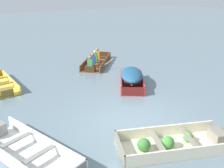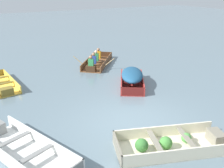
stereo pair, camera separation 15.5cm
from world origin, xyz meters
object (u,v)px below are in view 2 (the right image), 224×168
(dinghy_cream_foreground, at_px, (172,144))
(rowboat_wooden_brown_with_crew, at_px, (96,62))
(skiff_white_mid_moored, at_px, (22,149))
(skiff_red_near_moored, at_px, (132,76))
(skiff_yellow_far_moored, at_px, (0,85))

(dinghy_cream_foreground, height_order, rowboat_wooden_brown_with_crew, rowboat_wooden_brown_with_crew)
(dinghy_cream_foreground, relative_size, skiff_white_mid_moored, 0.92)
(skiff_white_mid_moored, bearing_deg, skiff_red_near_moored, 25.98)
(dinghy_cream_foreground, xyz_separation_m, skiff_yellow_far_moored, (-3.69, 7.52, -0.04))
(skiff_red_near_moored, xyz_separation_m, rowboat_wooden_brown_with_crew, (-0.04, 3.68, -0.22))
(skiff_yellow_far_moored, xyz_separation_m, rowboat_wooden_brown_with_crew, (5.41, 0.82, 0.11))
(skiff_red_near_moored, distance_m, skiff_white_mid_moored, 6.23)
(rowboat_wooden_brown_with_crew, bearing_deg, dinghy_cream_foreground, -101.64)
(skiff_red_near_moored, xyz_separation_m, skiff_white_mid_moored, (-5.59, -2.72, -0.31))
(rowboat_wooden_brown_with_crew, bearing_deg, skiff_yellow_far_moored, -171.42)
(skiff_white_mid_moored, bearing_deg, skiff_yellow_far_moored, 88.53)
(skiff_red_near_moored, height_order, skiff_yellow_far_moored, skiff_red_near_moored)
(skiff_yellow_far_moored, relative_size, rowboat_wooden_brown_with_crew, 0.94)
(skiff_white_mid_moored, xyz_separation_m, rowboat_wooden_brown_with_crew, (5.55, 6.40, 0.09))
(skiff_yellow_far_moored, bearing_deg, dinghy_cream_foreground, -63.87)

